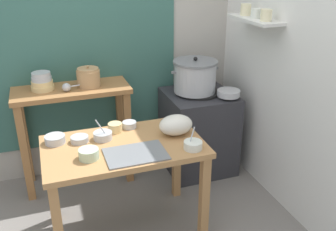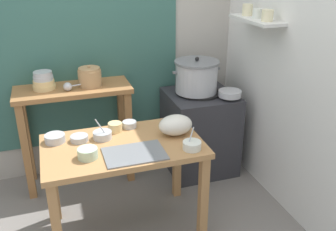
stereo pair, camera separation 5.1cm
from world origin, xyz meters
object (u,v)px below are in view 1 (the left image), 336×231
Objects in this scene: prep_bowl_0 at (103,135)px; prep_bowl_4 at (115,127)px; wide_pan at (229,93)px; plastic_bag at (176,125)px; back_shelf_table at (74,112)px; prep_table at (124,158)px; steamer_pot at (195,76)px; stove_block at (198,131)px; bowl_stack_enamel at (42,82)px; prep_bowl_6 at (80,139)px; prep_bowl_1 at (89,154)px; serving_tray at (136,154)px; prep_bowl_3 at (55,139)px; ladle at (68,87)px; clay_pot at (88,77)px; prep_bowl_2 at (193,145)px; prep_bowl_5 at (129,124)px.

prep_bowl_0 reaches higher than prep_bowl_4.
plastic_bag is at bearing -146.07° from wide_pan.
prep_table is at bearing -72.08° from back_shelf_table.
steamer_pot is 0.79m from plastic_bag.
bowl_stack_enamel is at bearing 173.09° from stove_block.
prep_bowl_6 is (0.20, -0.68, -0.23)m from bowl_stack_enamel.
back_shelf_table is at bearing 173.34° from stove_block.
plastic_bag is 1.99× the size of prep_bowl_6.
stove_block is at bearing 34.90° from prep_bowl_1.
wide_pan is at bearing -13.56° from back_shelf_table.
serving_tray is at bearing -147.72° from wide_pan.
prep_bowl_1 is 0.92× the size of prep_bowl_3.
prep_table is 4.20× the size of ladle.
serving_tray is (0.15, -0.95, -0.25)m from clay_pot.
back_shelf_table is 0.64m from prep_bowl_3.
steamer_pot is 2.99× the size of prep_bowl_2.
bowl_stack_enamel reaches higher than wide_pan.
prep_bowl_6 is at bearing 136.28° from serving_tray.
prep_bowl_5 is at bearing 45.99° from prep_bowl_1.
plastic_bag and prep_bowl_2 have the same top height.
plastic_bag reaches higher than prep_bowl_6.
serving_tray is 3.76× the size of prep_bowl_5.
prep_bowl_6 is (0.16, -0.04, -0.01)m from prep_bowl_3.
prep_table is 0.32m from prep_bowl_1.
prep_bowl_1 is at bearing 170.63° from serving_tray.
back_shelf_table is 1.00m from serving_tray.
prep_bowl_6 is at bearing -89.46° from ladle.
wide_pan is 1.25× the size of prep_bowl_0.
clay_pot is 1.20× the size of prep_bowl_0.
clay_pot is at bearing 172.31° from stove_block.
clay_pot is 1.30× the size of prep_bowl_2.
steamer_pot is 1.11m from ladle.
steamer_pot is 2.21× the size of wide_pan.
plastic_bag is at bearing -24.70° from prep_bowl_4.
ladle is at bearing 127.27° from prep_bowl_2.
prep_bowl_3 is (-0.44, 0.18, 0.14)m from prep_table.
stove_block is at bearing 24.39° from prep_bowl_6.
prep_bowl_4 is (0.43, 0.04, 0.01)m from prep_bowl_3.
stove_block is at bearing -7.69° from clay_pot.
stove_block is 1.43m from prep_bowl_3.
wide_pan is at bearing 13.49° from prep_bowl_4.
prep_bowl_1 is (-0.15, -0.91, -0.22)m from clay_pot.
clay_pot is 0.20m from ladle.
back_shelf_table is 1.16m from stove_block.
serving_tray is at bearing -150.94° from plastic_bag.
serving_tray is (0.33, -0.89, -0.21)m from ladle.
prep_bowl_6 is (-0.03, 0.26, -0.01)m from prep_bowl_1.
bowl_stack_enamel reaches higher than prep_bowl_3.
prep_bowl_2 is (0.38, -0.05, 0.03)m from serving_tray.
prep_bowl_1 is (0.22, -0.94, -0.21)m from bowl_stack_enamel.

